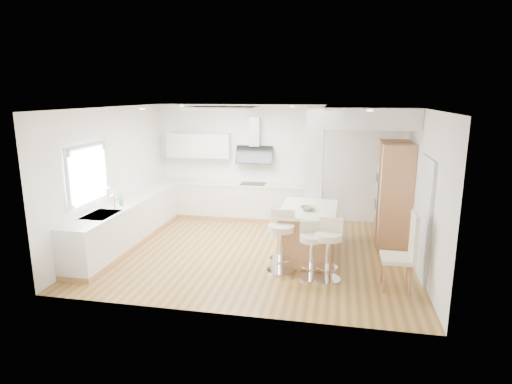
% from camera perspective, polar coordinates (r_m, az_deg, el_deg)
% --- Properties ---
extents(ground, '(6.00, 6.00, 0.00)m').
position_cam_1_polar(ground, '(8.55, -0.01, -7.96)').
color(ground, '#A4783C').
rests_on(ground, ground).
extents(ceiling, '(6.00, 5.00, 0.02)m').
position_cam_1_polar(ceiling, '(8.55, -0.01, -7.96)').
color(ceiling, silver).
rests_on(ceiling, ground).
extents(wall_back, '(6.00, 0.04, 2.80)m').
position_cam_1_polar(wall_back, '(10.58, 2.60, 3.97)').
color(wall_back, white).
rests_on(wall_back, ground).
extents(wall_left, '(0.04, 5.00, 2.80)m').
position_cam_1_polar(wall_left, '(9.20, -18.68, 1.93)').
color(wall_left, white).
rests_on(wall_left, ground).
extents(wall_right, '(0.04, 5.00, 2.80)m').
position_cam_1_polar(wall_right, '(8.14, 21.19, 0.36)').
color(wall_right, white).
rests_on(wall_right, ground).
extents(skylight, '(4.10, 2.10, 0.06)m').
position_cam_1_polar(skylight, '(8.76, -4.42, 11.08)').
color(skylight, silver).
rests_on(skylight, ground).
extents(window_left, '(0.06, 1.28, 1.07)m').
position_cam_1_polar(window_left, '(8.38, -21.57, 2.71)').
color(window_left, white).
rests_on(window_left, ground).
extents(doorway_right, '(0.05, 1.00, 2.10)m').
position_cam_1_polar(doorway_right, '(7.66, 21.50, -3.52)').
color(doorway_right, '#433C35').
rests_on(doorway_right, ground).
extents(counter_left, '(0.63, 4.50, 1.35)m').
position_cam_1_polar(counter_left, '(9.47, -16.00, -3.44)').
color(counter_left, tan).
rests_on(counter_left, ground).
extents(counter_back, '(3.62, 0.63, 2.50)m').
position_cam_1_polar(counter_back, '(10.62, -2.54, 0.13)').
color(counter_back, tan).
rests_on(counter_back, ground).
extents(pillar, '(0.35, 0.35, 2.80)m').
position_cam_1_polar(pillar, '(8.95, 7.78, 2.21)').
color(pillar, silver).
rests_on(pillar, ground).
extents(soffit, '(1.78, 2.20, 0.40)m').
position_cam_1_polar(soffit, '(9.26, 14.77, 9.75)').
color(soffit, silver).
rests_on(soffit, ground).
extents(oven_column, '(0.63, 1.21, 2.10)m').
position_cam_1_polar(oven_column, '(9.35, 17.81, -0.03)').
color(oven_column, tan).
rests_on(oven_column, ground).
extents(peninsula, '(1.06, 1.58, 1.03)m').
position_cam_1_polar(peninsula, '(8.26, 6.95, -5.27)').
color(peninsula, tan).
rests_on(peninsula, ground).
extents(bar_stool_a, '(0.50, 0.50, 1.08)m').
position_cam_1_polar(bar_stool_a, '(7.48, 3.34, -6.14)').
color(bar_stool_a, silver).
rests_on(bar_stool_a, ground).
extents(bar_stool_b, '(0.51, 0.51, 0.97)m').
position_cam_1_polar(bar_stool_b, '(7.28, 7.42, -7.32)').
color(bar_stool_b, silver).
rests_on(bar_stool_b, ground).
extents(bar_stool_c, '(0.56, 0.56, 1.04)m').
position_cam_1_polar(bar_stool_c, '(7.23, 9.60, -7.18)').
color(bar_stool_c, silver).
rests_on(bar_stool_c, ground).
extents(dining_chair, '(0.49, 0.49, 1.28)m').
position_cam_1_polar(dining_chair, '(7.14, 19.30, -7.19)').
color(dining_chair, beige).
rests_on(dining_chair, ground).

